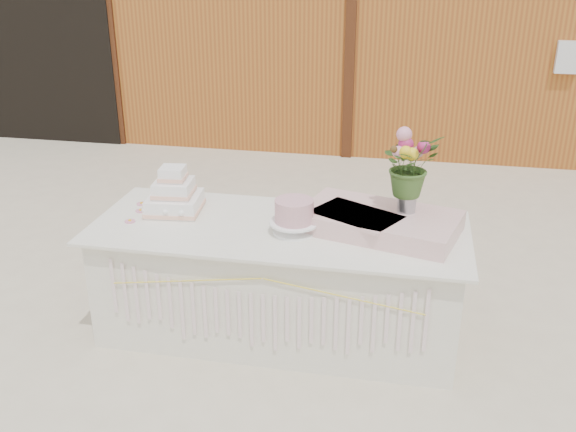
# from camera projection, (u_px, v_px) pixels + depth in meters

# --- Properties ---
(ground) EXTENTS (80.00, 80.00, 0.00)m
(ground) POSITION_uv_depth(u_px,v_px,m) (279.00, 329.00, 4.39)
(ground) COLOR beige
(ground) RESTS_ON ground
(barn) EXTENTS (12.60, 4.60, 3.30)m
(barn) POSITION_uv_depth(u_px,v_px,m) (366.00, 3.00, 9.15)
(barn) COLOR #9D5E21
(barn) RESTS_ON ground
(cake_table) EXTENTS (2.40, 1.00, 0.77)m
(cake_table) POSITION_uv_depth(u_px,v_px,m) (279.00, 280.00, 4.23)
(cake_table) COLOR silver
(cake_table) RESTS_ON ground
(wedding_cake) EXTENTS (0.38, 0.38, 0.31)m
(wedding_cake) POSITION_uv_depth(u_px,v_px,m) (174.00, 196.00, 4.28)
(wedding_cake) COLOR white
(wedding_cake) RESTS_ON cake_table
(pink_cake_stand) EXTENTS (0.31, 0.31, 0.22)m
(pink_cake_stand) POSITION_uv_depth(u_px,v_px,m) (294.00, 215.00, 3.95)
(pink_cake_stand) COLOR white
(pink_cake_stand) RESTS_ON cake_table
(satin_runner) EXTENTS (1.07, 0.78, 0.12)m
(satin_runner) POSITION_uv_depth(u_px,v_px,m) (379.00, 222.00, 4.01)
(satin_runner) COLOR beige
(satin_runner) RESTS_ON cake_table
(flower_vase) EXTENTS (0.12, 0.12, 0.16)m
(flower_vase) POSITION_uv_depth(u_px,v_px,m) (407.00, 199.00, 3.98)
(flower_vase) COLOR #A1A2A6
(flower_vase) RESTS_ON satin_runner
(bouquet) EXTENTS (0.47, 0.46, 0.39)m
(bouquet) POSITION_uv_depth(u_px,v_px,m) (410.00, 157.00, 3.87)
(bouquet) COLOR #385B24
(bouquet) RESTS_ON flower_vase
(loose_flowers) EXTENTS (0.23, 0.36, 0.02)m
(loose_flowers) POSITION_uv_depth(u_px,v_px,m) (143.00, 212.00, 4.30)
(loose_flowers) COLOR pink
(loose_flowers) RESTS_ON cake_table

